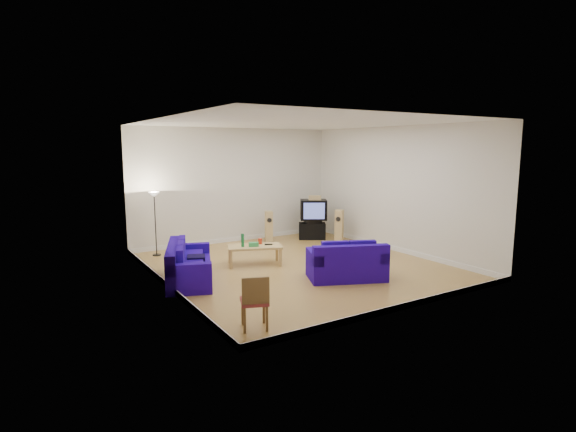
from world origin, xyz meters
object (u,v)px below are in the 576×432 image
sofa_three_seat (187,267)px  television (313,210)px  sofa_loveseat (347,265)px  tv_stand (312,231)px  coffee_table (255,248)px

sofa_three_seat → television: 5.08m
sofa_loveseat → tv_stand: bearing=88.3°
tv_stand → television: bearing=29.0°
coffee_table → sofa_loveseat: bearing=-62.5°
coffee_table → television: television is taller
sofa_three_seat → coffee_table: 1.81m
coffee_table → tv_stand: tv_stand is taller
sofa_loveseat → coffee_table: size_ratio=1.29×
sofa_loveseat → television: size_ratio=1.88×
sofa_loveseat → coffee_table: 2.29m
tv_stand → television: size_ratio=0.82×
sofa_loveseat → coffee_table: (-1.06, 2.03, 0.10)m
coffee_table → television: size_ratio=1.45×
sofa_three_seat → coffee_table: (1.75, 0.43, 0.11)m
sofa_three_seat → television: size_ratio=2.27×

